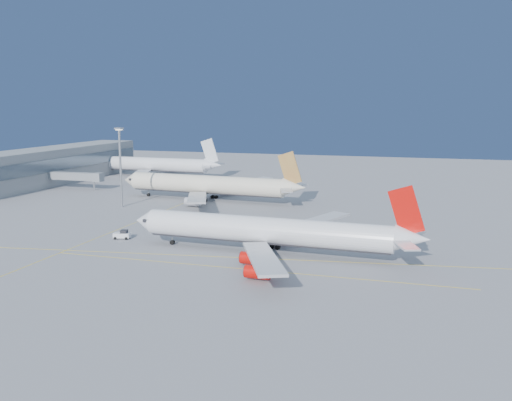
% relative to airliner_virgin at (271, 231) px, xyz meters
% --- Properties ---
extents(ground, '(500.00, 500.00, 0.00)m').
position_rel_airliner_virgin_xyz_m(ground, '(-6.40, 0.54, -5.19)').
color(ground, slate).
rests_on(ground, ground).
extents(terminal, '(18.40, 110.00, 15.00)m').
position_rel_airliner_virgin_xyz_m(terminal, '(-121.33, 85.54, 2.32)').
color(terminal, gray).
rests_on(terminal, ground).
extents(jet_bridge, '(23.60, 3.60, 6.90)m').
position_rel_airliner_virgin_xyz_m(jet_bridge, '(-99.51, 72.54, -0.01)').
color(jet_bridge, gray).
rests_on(jet_bridge, ground).
extents(taxiway_lines, '(118.86, 140.00, 0.02)m').
position_rel_airliner_virgin_xyz_m(taxiway_lines, '(-21.11, 6.89, -5.18)').
color(taxiway_lines, yellow).
rests_on(taxiway_lines, ground).
extents(airliner_virgin, '(69.72, 62.61, 17.20)m').
position_rel_airliner_virgin_xyz_m(airliner_virgin, '(0.00, 0.00, 0.00)').
color(airliner_virgin, white).
rests_on(airliner_virgin, ground).
extents(airliner_etihad, '(70.22, 64.71, 18.32)m').
position_rel_airliner_virgin_xyz_m(airliner_etihad, '(-39.78, 63.21, 0.39)').
color(airliner_etihad, beige).
rests_on(airliner_etihad, ground).
extents(airliner_third, '(68.60, 63.30, 18.42)m').
position_rel_airliner_virgin_xyz_m(airliner_third, '(-89.80, 118.84, 0.39)').
color(airliner_third, white).
rests_on(airliner_third, ground).
extents(pushback_tug, '(4.40, 3.18, 2.28)m').
position_rel_airliner_virgin_xyz_m(pushback_tug, '(-39.77, 2.89, -4.13)').
color(pushback_tug, white).
rests_on(pushback_tug, ground).
extents(light_mast, '(2.25, 2.25, 26.00)m').
position_rel_airliner_virgin_xyz_m(light_mast, '(-63.12, 43.14, 10.16)').
color(light_mast, gray).
rests_on(light_mast, ground).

